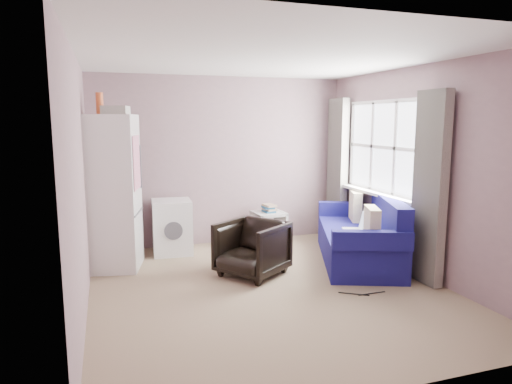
{
  "coord_description": "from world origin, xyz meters",
  "views": [
    {
      "loc": [
        -1.65,
        -4.57,
        1.85
      ],
      "look_at": [
        0.05,
        0.6,
        1.0
      ],
      "focal_mm": 32.0,
      "sensor_mm": 36.0,
      "label": 1
    }
  ],
  "objects_px": {
    "armchair": "(252,246)",
    "washing_machine": "(172,226)",
    "sofa": "(363,237)",
    "side_table": "(269,225)",
    "fridge": "(111,192)"
  },
  "relations": [
    {
      "from": "armchair",
      "to": "washing_machine",
      "type": "relative_size",
      "value": 0.97
    },
    {
      "from": "washing_machine",
      "to": "sofa",
      "type": "height_order",
      "value": "sofa"
    },
    {
      "from": "armchair",
      "to": "side_table",
      "type": "bearing_deg",
      "value": 115.91
    },
    {
      "from": "washing_machine",
      "to": "side_table",
      "type": "height_order",
      "value": "washing_machine"
    },
    {
      "from": "armchair",
      "to": "fridge",
      "type": "height_order",
      "value": "fridge"
    },
    {
      "from": "fridge",
      "to": "side_table",
      "type": "height_order",
      "value": "fridge"
    },
    {
      "from": "washing_machine",
      "to": "side_table",
      "type": "distance_m",
      "value": 1.46
    },
    {
      "from": "armchair",
      "to": "side_table",
      "type": "relative_size",
      "value": 1.2
    },
    {
      "from": "fridge",
      "to": "sofa",
      "type": "height_order",
      "value": "fridge"
    },
    {
      "from": "armchair",
      "to": "sofa",
      "type": "bearing_deg",
      "value": 56.38
    },
    {
      "from": "fridge",
      "to": "sofa",
      "type": "bearing_deg",
      "value": -0.54
    },
    {
      "from": "armchair",
      "to": "sofa",
      "type": "xyz_separation_m",
      "value": [
        1.57,
        0.07,
        -0.04
      ]
    },
    {
      "from": "fridge",
      "to": "sofa",
      "type": "relative_size",
      "value": 1.01
    },
    {
      "from": "fridge",
      "to": "sofa",
      "type": "distance_m",
      "value": 3.3
    },
    {
      "from": "fridge",
      "to": "washing_machine",
      "type": "distance_m",
      "value": 1.08
    }
  ]
}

